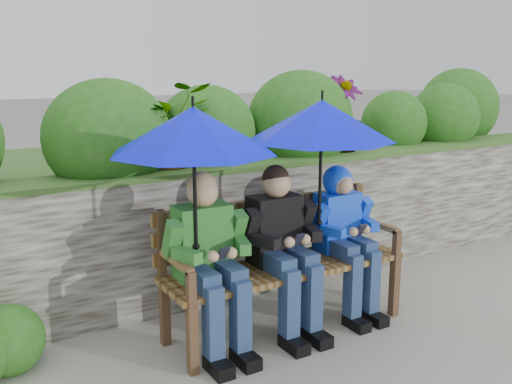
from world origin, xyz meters
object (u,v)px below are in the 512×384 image
boy_middle (283,242)px  umbrella_right (322,121)px  boy_left (210,255)px  park_bench (280,255)px  umbrella_left (193,130)px  boy_right (344,227)px

boy_middle → umbrella_right: umbrella_right is taller
boy_left → boy_middle: 0.54m
park_bench → boy_left: size_ratio=1.49×
boy_left → umbrella_right: 1.14m
umbrella_left → umbrella_right: (0.92, -0.00, 0.01)m
park_bench → boy_left: 0.59m
park_bench → umbrella_right: size_ratio=1.74×
park_bench → boy_left: (-0.57, -0.08, 0.12)m
park_bench → boy_right: (0.50, -0.06, 0.14)m
boy_right → umbrella_left: umbrella_left is taller
umbrella_right → boy_left: bearing=179.5°
boy_middle → umbrella_right: bearing=-1.4°
boy_middle → umbrella_left: bearing=-179.7°
boy_right → umbrella_right: bearing=-174.2°
boy_right → umbrella_left: bearing=-179.0°
boy_middle → boy_right: (0.54, 0.02, 0.02)m
boy_left → umbrella_left: size_ratio=1.14×
boy_left → boy_middle: bearing=0.1°
boy_left → umbrella_left: umbrella_left is taller
boy_right → park_bench: bearing=172.9°
park_bench → umbrella_left: umbrella_left is taller
umbrella_left → umbrella_right: size_ratio=1.02×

